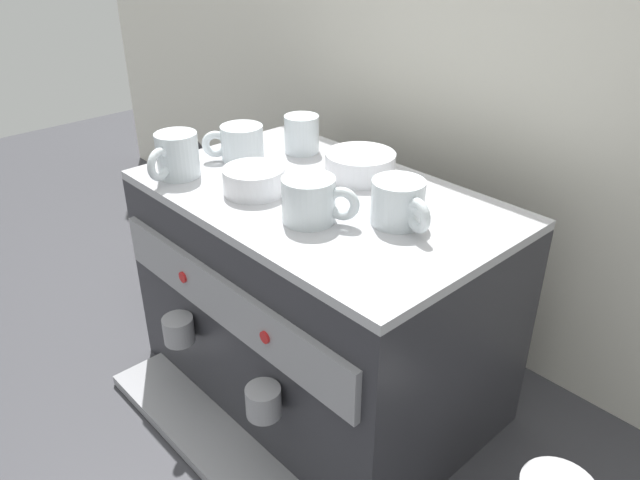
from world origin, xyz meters
The scene contains 11 objects.
ground_plane centered at (0.00, 0.00, 0.00)m, with size 4.00×4.00×0.00m, color #38383D.
tiled_backsplash_wall centered at (0.00, 0.36, 0.51)m, with size 2.80×0.03×1.01m, color silver.
espresso_machine centered at (0.00, 0.00, 0.21)m, with size 0.65×0.52×0.42m.
ceramic_cup_0 centered at (-0.18, 0.11, 0.46)m, with size 0.10×0.08×0.07m.
ceramic_cup_1 centered at (0.07, -0.08, 0.46)m, with size 0.12×0.09×0.07m.
ceramic_cup_2 centered at (0.16, 0.01, 0.46)m, with size 0.12×0.08×0.07m.
ceramic_cup_3 centered at (-0.23, -0.14, 0.46)m, with size 0.08×0.12×0.08m.
ceramic_cup_4 centered at (-0.22, 0.00, 0.46)m, with size 0.09×0.11×0.07m.
ceramic_bowl_0 centered at (-0.01, 0.11, 0.44)m, with size 0.13×0.13×0.04m.
ceramic_bowl_1 centered at (-0.08, -0.08, 0.44)m, with size 0.11×0.11×0.04m.
coffee_grinder centered at (-0.48, 0.04, 0.20)m, with size 0.18×0.18×0.40m.
Camera 1 is at (0.71, -0.65, 0.86)m, focal length 34.54 mm.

